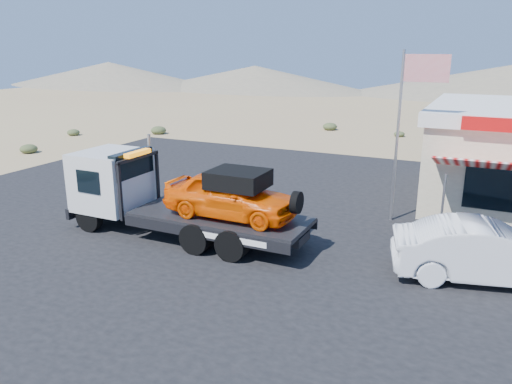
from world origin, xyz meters
The scene contains 7 objects.
ground centered at (0.00, 0.00, 0.00)m, with size 120.00×120.00×0.00m, color #9C7C58.
asphalt_lot centered at (2.00, 3.00, 0.01)m, with size 32.00×24.00×0.02m, color black.
tow_truck centered at (-1.33, -0.15, 1.48)m, with size 8.21×2.43×2.74m.
white_sedan centered at (7.92, 0.62, 0.83)m, with size 1.70×4.89×1.61m, color silver.
flagpole centered at (4.93, 4.50, 3.76)m, with size 1.55×0.10×6.00m.
desert_scrub centered at (-14.02, 8.33, 0.28)m, with size 24.13×31.49×0.67m.
distant_hills centered at (-9.77, 55.14, 1.89)m, with size 126.00×48.00×4.20m.
Camera 1 is at (7.66, -13.15, 6.08)m, focal length 35.00 mm.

